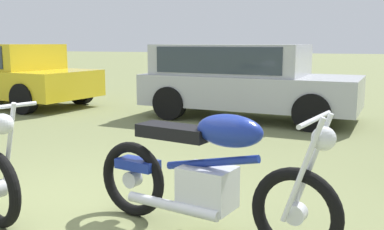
# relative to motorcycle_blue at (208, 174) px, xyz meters

# --- Properties ---
(ground_plane) EXTENTS (120.00, 120.00, 0.00)m
(ground_plane) POSITION_rel_motorcycle_blue_xyz_m (-1.17, -0.27, -0.48)
(ground_plane) COLOR olive
(motorcycle_blue) EXTENTS (2.05, 0.71, 1.02)m
(motorcycle_blue) POSITION_rel_motorcycle_blue_xyz_m (0.00, 0.00, 0.00)
(motorcycle_blue) COLOR black
(motorcycle_blue) RESTS_ON ground
(car_yellow) EXTENTS (4.65, 2.36, 1.43)m
(car_yellow) POSITION_rel_motorcycle_blue_xyz_m (-7.09, 5.12, 0.35)
(car_yellow) COLOR gold
(car_yellow) RESTS_ON ground
(car_silver) EXTENTS (4.18, 2.03, 1.43)m
(car_silver) POSITION_rel_motorcycle_blue_xyz_m (-1.22, 5.31, 0.35)
(car_silver) COLOR #B2B5BA
(car_silver) RESTS_ON ground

